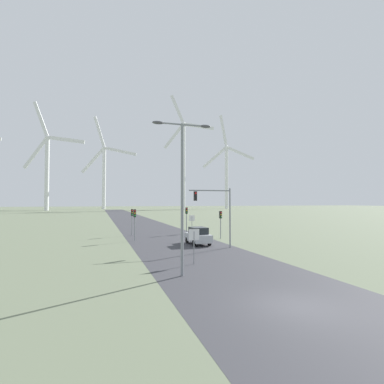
# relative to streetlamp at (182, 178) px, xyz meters

# --- Properties ---
(ground_plane) EXTENTS (600.00, 600.00, 0.00)m
(ground_plane) POSITION_rel_streetlamp_xyz_m (3.29, -6.54, -5.98)
(ground_plane) COLOR #667056
(road_surface) EXTENTS (10.00, 240.00, 0.01)m
(road_surface) POSITION_rel_streetlamp_xyz_m (3.29, 41.46, -5.98)
(road_surface) COLOR #38383D
(road_surface) RESTS_ON ground
(streetlamp) EXTENTS (3.76, 0.32, 9.39)m
(streetlamp) POSITION_rel_streetlamp_xyz_m (0.00, 0.00, 0.00)
(streetlamp) COLOR gray
(streetlamp) RESTS_ON ground
(stop_sign_near) EXTENTS (0.81, 0.07, 2.53)m
(stop_sign_near) POSITION_rel_streetlamp_xyz_m (1.75, 3.11, -4.21)
(stop_sign_near) COLOR gray
(stop_sign_near) RESTS_ON ground
(stop_sign_far) EXTENTS (0.81, 0.07, 2.59)m
(stop_sign_far) POSITION_rel_streetlamp_xyz_m (7.82, 23.05, -4.17)
(stop_sign_far) COLOR gray
(stop_sign_far) RESTS_ON ground
(traffic_light_post_near_left) EXTENTS (0.28, 0.34, 3.65)m
(traffic_light_post_near_left) POSITION_rel_streetlamp_xyz_m (-0.89, 17.29, -3.30)
(traffic_light_post_near_left) COLOR gray
(traffic_light_post_near_left) RESTS_ON ground
(traffic_light_post_near_right) EXTENTS (0.28, 0.34, 3.38)m
(traffic_light_post_near_right) POSITION_rel_streetlamp_xyz_m (9.41, 16.34, -3.50)
(traffic_light_post_near_right) COLOR gray
(traffic_light_post_near_right) RESTS_ON ground
(traffic_light_post_mid_left) EXTENTS (0.28, 0.34, 3.53)m
(traffic_light_post_mid_left) POSITION_rel_streetlamp_xyz_m (-0.58, 23.20, -3.39)
(traffic_light_post_mid_left) COLOR gray
(traffic_light_post_mid_left) RESTS_ON ground
(traffic_light_post_mid_right) EXTENTS (0.28, 0.34, 3.72)m
(traffic_light_post_mid_right) POSITION_rel_streetlamp_xyz_m (7.01, 23.03, -3.25)
(traffic_light_post_mid_right) COLOR gray
(traffic_light_post_mid_right) RESTS_ON ground
(traffic_light_mast_overhead) EXTENTS (4.32, 0.35, 5.87)m
(traffic_light_mast_overhead) POSITION_rel_streetlamp_xyz_m (6.06, 9.53, -1.81)
(traffic_light_mast_overhead) COLOR gray
(traffic_light_mast_overhead) RESTS_ON ground
(car_approaching) EXTENTS (1.90, 4.14, 1.83)m
(car_approaching) POSITION_rel_streetlamp_xyz_m (5.21, 12.51, -5.07)
(car_approaching) COLOR #B7BCC1
(car_approaching) RESTS_ON ground
(wind_turbine_left) EXTENTS (31.31, 13.56, 57.68)m
(wind_turbine_left) POSITION_rel_streetlamp_xyz_m (-30.78, 153.16, 18.49)
(wind_turbine_left) COLOR white
(wind_turbine_left) RESTS_ON ground
(wind_turbine_center) EXTENTS (33.51, 13.29, 59.27)m
(wind_turbine_center) POSITION_rel_streetlamp_xyz_m (-1.82, 179.04, 18.87)
(wind_turbine_center) COLOR white
(wind_turbine_center) RESTS_ON ground
(wind_turbine_right) EXTENTS (30.41, 6.66, 69.91)m
(wind_turbine_right) POSITION_rel_streetlamp_xyz_m (44.27, 157.03, 25.56)
(wind_turbine_right) COLOR white
(wind_turbine_right) RESTS_ON ground
(wind_turbine_far_right) EXTENTS (38.01, 2.60, 63.32)m
(wind_turbine_far_right) POSITION_rel_streetlamp_xyz_m (77.55, 167.85, 20.51)
(wind_turbine_far_right) COLOR white
(wind_turbine_far_right) RESTS_ON ground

